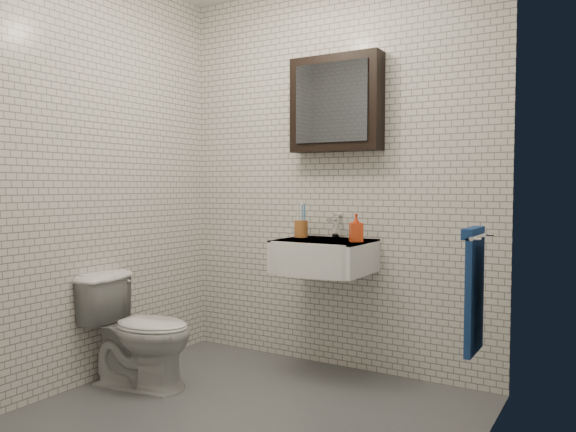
% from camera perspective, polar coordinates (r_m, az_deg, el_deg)
% --- Properties ---
extents(ground, '(2.20, 2.00, 0.01)m').
position_cam_1_polar(ground, '(3.04, -4.35, -19.69)').
color(ground, '#4E5156').
rests_on(ground, ground).
extents(room_shell, '(2.22, 2.02, 2.51)m').
position_cam_1_polar(room_shell, '(2.82, -4.46, 8.88)').
color(room_shell, silver).
rests_on(room_shell, ground).
extents(washbasin, '(0.55, 0.50, 0.20)m').
position_cam_1_polar(washbasin, '(3.43, 3.40, -4.05)').
color(washbasin, white).
rests_on(washbasin, room_shell).
extents(faucet, '(0.06, 0.20, 0.15)m').
position_cam_1_polar(faucet, '(3.59, 4.86, -1.16)').
color(faucet, silver).
rests_on(faucet, washbasin).
extents(mirror_cabinet, '(0.60, 0.15, 0.60)m').
position_cam_1_polar(mirror_cabinet, '(3.62, 4.89, 11.30)').
color(mirror_cabinet, black).
rests_on(mirror_cabinet, room_shell).
extents(towel_rail, '(0.09, 0.30, 0.58)m').
position_cam_1_polar(towel_rail, '(2.74, 18.41, -6.67)').
color(towel_rail, silver).
rests_on(towel_rail, room_shell).
extents(toothbrush_cup, '(0.11, 0.11, 0.24)m').
position_cam_1_polar(toothbrush_cup, '(3.63, 1.33, -1.21)').
color(toothbrush_cup, '#A15B28').
rests_on(toothbrush_cup, washbasin).
extents(soap_bottle, '(0.11, 0.11, 0.17)m').
position_cam_1_polar(soap_bottle, '(3.35, 6.93, -1.20)').
color(soap_bottle, orange).
rests_on(soap_bottle, washbasin).
extents(toilet, '(0.70, 0.47, 0.67)m').
position_cam_1_polar(toilet, '(3.48, -14.83, -11.17)').
color(toilet, silver).
rests_on(toilet, ground).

